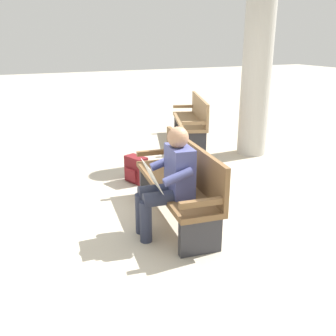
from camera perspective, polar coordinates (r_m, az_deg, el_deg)
ground_plane at (r=4.53m, az=0.95°, el=-7.56°), size 40.00×40.00×0.00m
bench_near at (r=4.36m, az=1.87°, el=-2.04°), size 1.84×0.69×0.90m
person_seated at (r=3.96m, az=0.20°, el=-1.67°), size 0.60×0.60×1.18m
backpack at (r=5.58m, az=-4.82°, el=-0.23°), size 0.38×0.31×0.39m
bench_far at (r=7.72m, az=3.68°, el=7.33°), size 1.86×1.06×0.90m
support_pillar at (r=6.90m, az=13.26°, el=14.84°), size 0.51×0.51×3.15m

